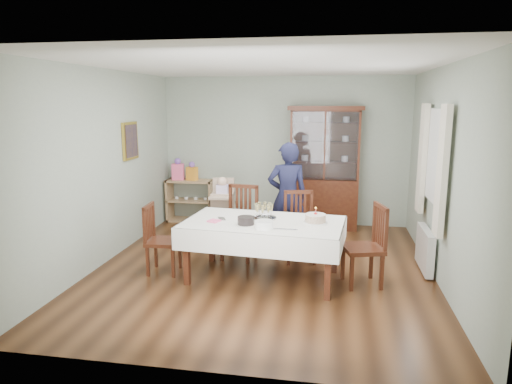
% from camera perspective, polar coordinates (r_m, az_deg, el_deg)
% --- Properties ---
extents(floor, '(5.00, 5.00, 0.00)m').
position_cam_1_polar(floor, '(6.35, 0.89, -9.51)').
color(floor, '#593319').
rests_on(floor, ground).
extents(room_shell, '(5.00, 5.00, 5.00)m').
position_cam_1_polar(room_shell, '(6.49, 1.66, 6.41)').
color(room_shell, '#9EAA99').
rests_on(room_shell, floor).
extents(dining_table, '(2.10, 1.33, 0.76)m').
position_cam_1_polar(dining_table, '(5.89, 0.94, -7.23)').
color(dining_table, '#4D2713').
rests_on(dining_table, floor).
extents(china_cabinet, '(1.30, 0.48, 2.18)m').
position_cam_1_polar(china_cabinet, '(8.21, 8.54, 3.22)').
color(china_cabinet, '#4D2713').
rests_on(china_cabinet, floor).
extents(sideboard, '(0.90, 0.38, 0.80)m').
position_cam_1_polar(sideboard, '(8.77, -8.16, -1.06)').
color(sideboard, tan).
rests_on(sideboard, floor).
extents(picture_frame, '(0.04, 0.48, 0.58)m').
position_cam_1_polar(picture_frame, '(7.39, -15.45, 6.18)').
color(picture_frame, gold).
rests_on(picture_frame, room_shell).
extents(window, '(0.04, 1.02, 1.22)m').
position_cam_1_polar(window, '(6.34, 21.66, 4.12)').
color(window, white).
rests_on(window, room_shell).
extents(curtain_left, '(0.07, 0.30, 1.55)m').
position_cam_1_polar(curtain_left, '(5.74, 22.24, 2.40)').
color(curtain_left, silver).
rests_on(curtain_left, room_shell).
extents(curtain_right, '(0.07, 0.30, 1.55)m').
position_cam_1_polar(curtain_right, '(6.95, 20.09, 3.95)').
color(curtain_right, silver).
rests_on(curtain_right, room_shell).
extents(radiator, '(0.10, 0.80, 0.55)m').
position_cam_1_polar(radiator, '(6.59, 20.36, -6.70)').
color(radiator, white).
rests_on(radiator, floor).
extents(chair_far_left, '(0.53, 0.53, 1.05)m').
position_cam_1_polar(chair_far_left, '(6.67, -2.08, -5.63)').
color(chair_far_left, '#4D2713').
rests_on(chair_far_left, floor).
extents(chair_far_right, '(0.53, 0.53, 0.99)m').
position_cam_1_polar(chair_far_right, '(6.60, 5.46, -6.05)').
color(chair_far_right, '#4D2713').
rests_on(chair_far_right, floor).
extents(chair_end_left, '(0.44, 0.44, 0.92)m').
position_cam_1_polar(chair_end_left, '(6.26, -11.59, -7.40)').
color(chair_end_left, '#4D2713').
rests_on(chair_end_left, floor).
extents(chair_end_right, '(0.56, 0.56, 1.01)m').
position_cam_1_polar(chair_end_right, '(5.88, 13.31, -8.42)').
color(chair_end_right, '#4D2713').
rests_on(chair_end_right, floor).
extents(woman, '(0.68, 0.52, 1.66)m').
position_cam_1_polar(woman, '(6.94, 3.94, -0.59)').
color(woman, black).
rests_on(woman, floor).
extents(high_chair, '(0.52, 0.52, 1.06)m').
position_cam_1_polar(high_chair, '(7.46, -4.17, -3.03)').
color(high_chair, black).
rests_on(high_chair, floor).
extents(champagne_tray, '(0.33, 0.33, 0.20)m').
position_cam_1_polar(champagne_tray, '(5.90, 0.98, -2.75)').
color(champagne_tray, silver).
rests_on(champagne_tray, dining_table).
extents(birthday_cake, '(0.30, 0.30, 0.20)m').
position_cam_1_polar(birthday_cake, '(5.74, 7.44, -3.33)').
color(birthday_cake, white).
rests_on(birthday_cake, dining_table).
extents(plate_stack_dark, '(0.27, 0.27, 0.10)m').
position_cam_1_polar(plate_stack_dark, '(5.63, -1.27, -3.58)').
color(plate_stack_dark, black).
rests_on(plate_stack_dark, dining_table).
extents(plate_stack_white, '(0.29, 0.29, 0.10)m').
position_cam_1_polar(plate_stack_white, '(5.44, 1.04, -4.11)').
color(plate_stack_white, white).
rests_on(plate_stack_white, dining_table).
extents(napkin_stack, '(0.18, 0.18, 0.02)m').
position_cam_1_polar(napkin_stack, '(5.79, -5.28, -3.62)').
color(napkin_stack, '#FE5D8E').
rests_on(napkin_stack, dining_table).
extents(cutlery, '(0.16, 0.19, 0.01)m').
position_cam_1_polar(cutlery, '(5.92, -4.64, -3.32)').
color(cutlery, silver).
rests_on(cutlery, dining_table).
extents(cake_knife, '(0.31, 0.04, 0.01)m').
position_cam_1_polar(cake_knife, '(5.42, 3.57, -4.66)').
color(cake_knife, silver).
rests_on(cake_knife, dining_table).
extents(gift_bag_pink, '(0.24, 0.18, 0.41)m').
position_cam_1_polar(gift_bag_pink, '(8.72, -9.73, 2.71)').
color(gift_bag_pink, '#FE5D8E').
rests_on(gift_bag_pink, sideboard).
extents(gift_bag_orange, '(0.22, 0.18, 0.35)m').
position_cam_1_polar(gift_bag_orange, '(8.63, -8.01, 2.51)').
color(gift_bag_orange, orange).
rests_on(gift_bag_orange, sideboard).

